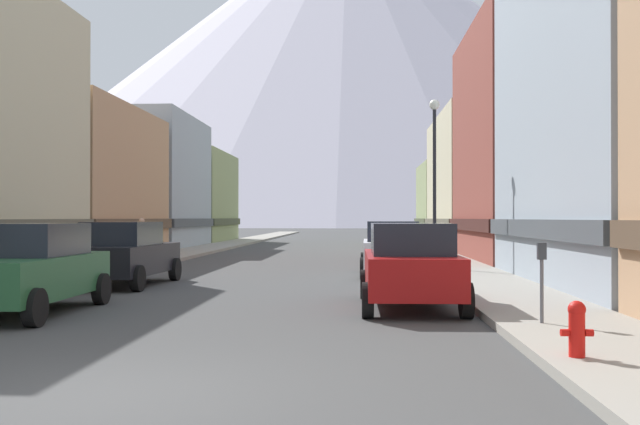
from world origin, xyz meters
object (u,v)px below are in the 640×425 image
at_px(car_left_0, 27,268).
at_px(car_right_1, 392,248).
at_px(car_left_1, 125,253).
at_px(pedestrian_0, 142,241).
at_px(car_right_0, 410,265).
at_px(streetlamp_right, 434,158).
at_px(fire_hydrant_near, 577,327).
at_px(parking_meter_near, 542,271).

xyz_separation_m(car_left_0, car_right_1, (7.60, 9.85, 0.00)).
relative_size(car_left_1, pedestrian_0, 2.58).
relative_size(car_right_0, pedestrian_0, 2.55).
height_order(car_right_1, pedestrian_0, pedestrian_0).
xyz_separation_m(pedestrian_0, streetlamp_right, (11.60, -4.13, 3.03)).
bearing_deg(fire_hydrant_near, car_right_1, 96.48).
bearing_deg(fire_hydrant_near, car_right_0, 105.33).
distance_m(car_left_0, car_left_1, 5.94).
bearing_deg(streetlamp_right, car_right_1, -136.00).
bearing_deg(streetlamp_right, car_right_0, -98.79).
height_order(car_right_0, fire_hydrant_near, car_right_0).
bearing_deg(car_right_1, streetlamp_right, 44.00).
xyz_separation_m(car_left_1, streetlamp_right, (9.15, 5.41, 3.09)).
relative_size(car_left_0, car_left_1, 0.99).
relative_size(car_right_1, pedestrian_0, 2.55).
bearing_deg(parking_meter_near, car_left_1, 141.15).
xyz_separation_m(fire_hydrant_near, pedestrian_0, (-11.70, 20.17, 0.43)).
bearing_deg(parking_meter_near, car_right_1, 99.54).
bearing_deg(parking_meter_near, car_left_0, 169.59).
relative_size(pedestrian_0, streetlamp_right, 0.30).
height_order(fire_hydrant_near, parking_meter_near, parking_meter_near).
bearing_deg(car_right_1, car_right_0, -89.99).
distance_m(car_right_0, streetlamp_right, 10.60).
height_order(car_left_1, streetlamp_right, streetlamp_right).
bearing_deg(pedestrian_0, car_left_0, -81.01).
bearing_deg(car_left_0, streetlamp_right, 51.12).
relative_size(car_right_1, fire_hydrant_near, 6.28).
distance_m(car_left_0, car_right_1, 12.44).
height_order(car_left_0, car_right_0, same).
height_order(pedestrian_0, streetlamp_right, streetlamp_right).
bearing_deg(streetlamp_right, car_left_0, -128.88).
height_order(car_left_0, fire_hydrant_near, car_left_0).
xyz_separation_m(car_left_0, car_left_1, (-0.00, 5.94, 0.00)).
height_order(car_left_0, car_right_1, same).
relative_size(car_left_0, car_right_0, 1.00).
height_order(fire_hydrant_near, pedestrian_0, pedestrian_0).
xyz_separation_m(car_right_1, streetlamp_right, (1.55, 1.50, 3.09)).
distance_m(car_left_0, car_right_0, 7.72).
bearing_deg(car_left_0, car_right_0, 9.91).
relative_size(car_left_0, car_right_1, 1.00).
bearing_deg(car_left_0, pedestrian_0, 98.99).
height_order(fire_hydrant_near, streetlamp_right, streetlamp_right).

